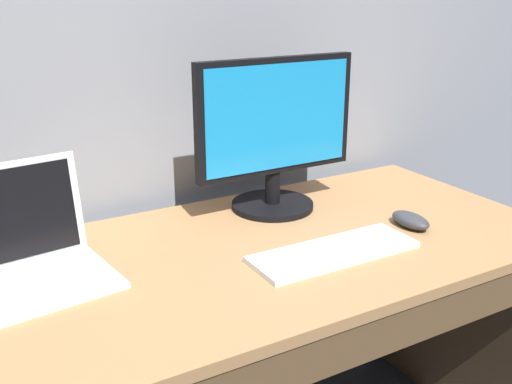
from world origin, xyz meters
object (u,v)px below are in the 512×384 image
at_px(wired_keyboard, 334,252).
at_px(laptop_white, 22,255).
at_px(computer_mouse, 410,220).
at_px(external_monitor, 275,134).

bearing_deg(wired_keyboard, laptop_white, 160.66).
bearing_deg(wired_keyboard, computer_mouse, 7.80).
xyz_separation_m(external_monitor, wired_keyboard, (-0.04, -0.32, -0.20)).
distance_m(laptop_white, external_monitor, 0.70).
bearing_deg(computer_mouse, wired_keyboard, -172.06).
distance_m(external_monitor, computer_mouse, 0.41).
height_order(external_monitor, wired_keyboard, external_monitor).
bearing_deg(laptop_white, computer_mouse, -11.62).
distance_m(external_monitor, wired_keyboard, 0.38).
relative_size(external_monitor, computer_mouse, 3.90).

